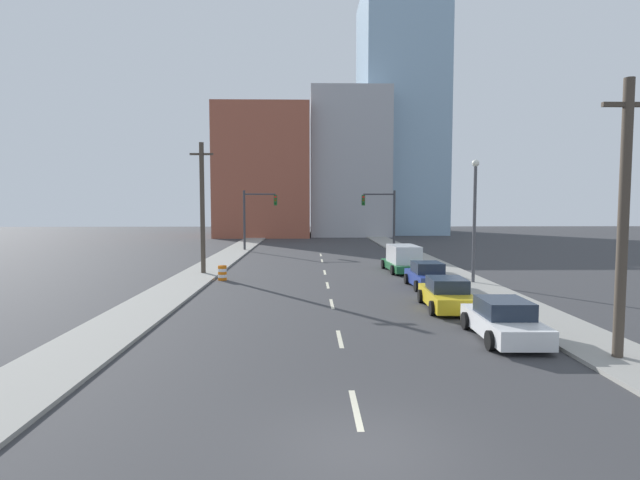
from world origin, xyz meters
name	(u,v)px	position (x,y,z in m)	size (l,w,h in m)	color
ground_plane	(365,450)	(0.00, 0.00, 0.00)	(200.00, 200.00, 0.00)	#38383A
sidewalk_left	(243,246)	(-8.76, 48.17, 0.07)	(2.88, 96.33, 0.13)	gray
sidewalk_right	(394,246)	(8.76, 48.17, 0.07)	(2.88, 96.33, 0.13)	gray
lane_stripe_at_2m	(356,409)	(0.00, 2.00, 0.00)	(0.16, 2.40, 0.01)	beige
lane_stripe_at_8m	(340,339)	(0.00, 8.27, 0.00)	(0.16, 2.40, 0.01)	beige
lane_stripe_at_15m	(332,304)	(0.00, 14.69, 0.00)	(0.16, 2.40, 0.01)	beige
lane_stripe_at_20m	(328,285)	(0.00, 20.35, 0.00)	(0.16, 2.40, 0.01)	beige
lane_stripe_at_26m	(325,272)	(0.00, 26.11, 0.00)	(0.16, 2.40, 0.01)	beige
lane_stripe_at_33m	(322,261)	(0.00, 33.48, 0.00)	(0.16, 2.40, 0.01)	beige
lane_stripe_at_38m	(321,255)	(0.00, 38.48, 0.00)	(0.16, 2.40, 0.01)	beige
building_brick_left	(265,173)	(-8.03, 69.28, 9.75)	(14.00, 16.00, 19.51)	#9E513D
building_office_center	(347,167)	(5.15, 73.28, 11.13)	(12.00, 20.00, 22.26)	#A8A8AD
building_glass_right	(399,114)	(14.37, 77.28, 20.44)	(13.00, 20.00, 40.88)	#8CADC6
traffic_signal_left	(253,212)	(-6.97, 42.85, 4.05)	(3.58, 0.35, 6.36)	#38383D
traffic_signal_right	(385,212)	(6.92, 42.85, 4.05)	(3.58, 0.35, 6.36)	#38383D
utility_pole_right_near	(623,218)	(8.57, 5.52, 4.49)	(1.60, 0.32, 8.73)	#473D33
utility_pole_left_mid	(202,207)	(-8.52, 25.13, 4.70)	(1.60, 0.32, 9.15)	#473D33
traffic_barrel	(222,273)	(-6.74, 22.51, 0.47)	(0.56, 0.56, 0.95)	orange
street_lamp	(475,212)	(8.98, 20.58, 4.46)	(0.44, 0.44, 7.61)	#4C4C51
sedan_white	(504,321)	(5.98, 8.13, 0.67)	(2.22, 4.63, 1.47)	silver
sedan_yellow	(447,295)	(5.36, 13.43, 0.67)	(2.29, 4.72, 1.47)	gold
sedan_blue	(427,276)	(5.87, 19.45, 0.68)	(2.16, 4.41, 1.50)	navy
box_truck_green	(403,259)	(5.73, 26.30, 0.93)	(2.63, 5.55, 1.94)	#1E6033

